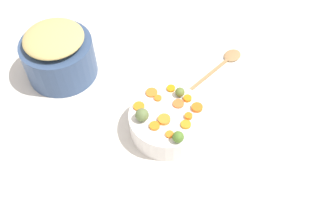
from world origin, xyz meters
TOP-DOWN VIEW (x-y plane):
  - tabletop at (0.00, 0.00)m, footprint 2.40×2.40m
  - serving_bowl_carrots at (-0.03, -0.00)m, footprint 0.25×0.25m
  - metal_pot at (-0.08, -0.46)m, footprint 0.25×0.25m
  - stuffing_mound at (-0.08, -0.46)m, footprint 0.21×0.21m
  - carrot_slice_0 at (-0.11, 0.03)m, footprint 0.03×0.03m
  - carrot_slice_1 at (-0.01, -0.10)m, footprint 0.05×0.05m
  - carrot_slice_2 at (0.04, 0.04)m, footprint 0.03×0.03m
  - carrot_slice_3 at (-0.08, -0.09)m, footprint 0.05×0.05m
  - carrot_slice_4 at (-0.05, 0.06)m, footprint 0.03×0.03m
  - carrot_slice_5 at (0.03, -0.02)m, footprint 0.04×0.04m
  - carrot_slice_6 at (-0.07, -0.06)m, footprint 0.03×0.03m
  - carrot_slice_7 at (-0.09, 0.07)m, footprint 0.04×0.04m
  - carrot_slice_8 at (-0.01, 0.07)m, footprint 0.04×0.04m
  - carrot_slice_9 at (-0.08, 0.01)m, footprint 0.04×0.04m
  - carrot_slice_10 at (0.00, 0.00)m, footprint 0.06×0.06m
  - carrot_slice_11 at (-0.12, -0.04)m, footprint 0.04×0.04m
  - brussels_sprout_0 at (0.02, -0.06)m, footprint 0.04×0.04m
  - brussels_sprout_1 at (-0.11, -0.00)m, footprint 0.03×0.03m
  - brussels_sprout_2 at (0.05, 0.07)m, footprint 0.04×0.04m
  - wooden_spoon at (-0.40, 0.06)m, footprint 0.30×0.13m

SIDE VIEW (x-z plane):
  - tabletop at x=0.00m, z-range 0.00..0.02m
  - wooden_spoon at x=-0.40m, z-range 0.02..0.03m
  - serving_bowl_carrots at x=-0.03m, z-range 0.02..0.10m
  - metal_pot at x=-0.08m, z-range 0.02..0.17m
  - carrot_slice_9 at x=-0.08m, z-range 0.10..0.11m
  - carrot_slice_1 at x=-0.01m, z-range 0.10..0.11m
  - carrot_slice_3 at x=-0.08m, z-range 0.10..0.11m
  - carrot_slice_2 at x=0.04m, z-range 0.10..0.11m
  - carrot_slice_6 at x=-0.07m, z-range 0.10..0.11m
  - carrot_slice_8 at x=-0.01m, z-range 0.10..0.11m
  - carrot_slice_11 at x=-0.12m, z-range 0.10..0.11m
  - carrot_slice_5 at x=0.03m, z-range 0.10..0.11m
  - carrot_slice_0 at x=-0.11m, z-range 0.10..0.11m
  - carrot_slice_7 at x=-0.09m, z-range 0.10..0.11m
  - carrot_slice_10 at x=0.00m, z-range 0.10..0.11m
  - carrot_slice_4 at x=-0.05m, z-range 0.10..0.11m
  - brussels_sprout_1 at x=-0.11m, z-range 0.10..0.13m
  - brussels_sprout_2 at x=0.05m, z-range 0.10..0.14m
  - brussels_sprout_0 at x=0.02m, z-range 0.10..0.15m
  - stuffing_mound at x=-0.08m, z-range 0.17..0.21m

